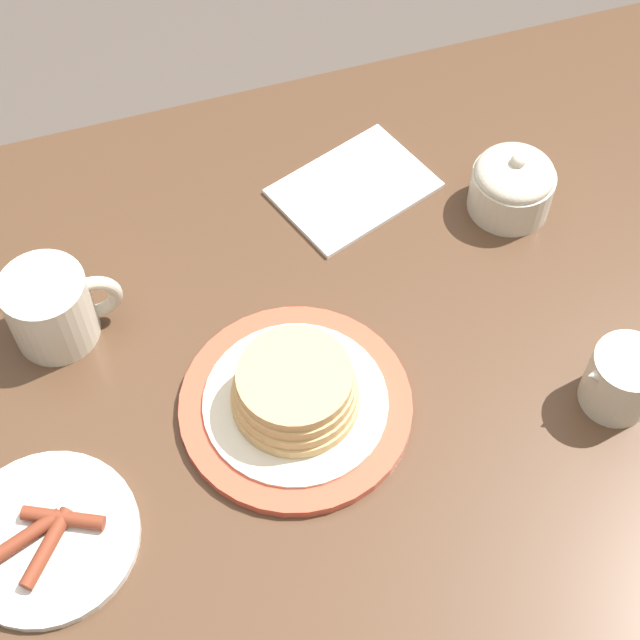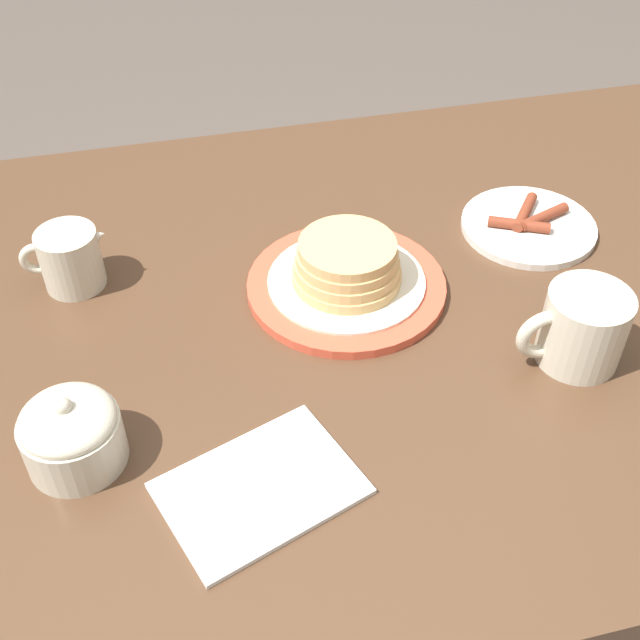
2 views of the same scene
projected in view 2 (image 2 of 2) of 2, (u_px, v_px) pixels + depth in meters
The scene contains 8 objects.
ground_plane at pixel (369, 609), 1.44m from camera, with size 8.00×8.00×0.00m, color #51473F.
dining_table at pixel (390, 365), 1.02m from camera, with size 1.56×0.86×0.74m.
pancake_plate at pixel (347, 274), 0.94m from camera, with size 0.24×0.24×0.07m.
side_plate_bacon at pixel (528, 225), 1.04m from camera, with size 0.17×0.17×0.02m.
coffee_mug at pixel (581, 328), 0.84m from camera, with size 0.12×0.09×0.09m.
creamer_pitcher at pixel (71, 258), 0.94m from camera, with size 0.11×0.07×0.08m.
sugar_bowl at pixel (71, 433), 0.75m from camera, with size 0.10×0.10×0.08m.
napkin at pixel (260, 488), 0.74m from camera, with size 0.21×0.18×0.01m.
Camera 2 is at (0.25, 0.67, 1.36)m, focal length 45.00 mm.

